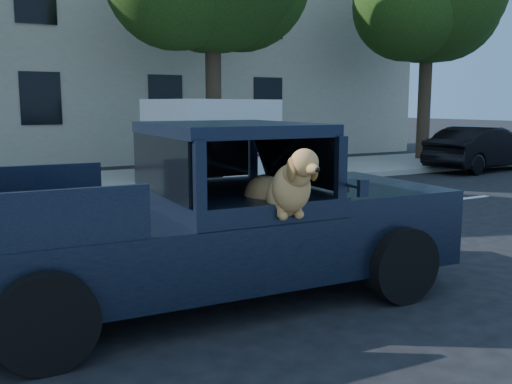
# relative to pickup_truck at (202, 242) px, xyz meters

# --- Properties ---
(ground) EXTENTS (120.00, 120.00, 0.00)m
(ground) POSITION_rel_pickup_truck_xyz_m (-0.55, -0.23, -0.62)
(ground) COLOR black
(ground) RESTS_ON ground
(far_sidewalk) EXTENTS (60.00, 4.00, 0.15)m
(far_sidewalk) POSITION_rel_pickup_truck_xyz_m (-0.55, 8.97, -0.55)
(far_sidewalk) COLOR gray
(far_sidewalk) RESTS_ON ground
(lane_stripes) EXTENTS (21.60, 0.14, 0.01)m
(lane_stripes) POSITION_rel_pickup_truck_xyz_m (1.45, 3.17, -0.62)
(lane_stripes) COLOR silver
(lane_stripes) RESTS_ON ground
(building_main) EXTENTS (26.00, 6.00, 9.00)m
(building_main) POSITION_rel_pickup_truck_xyz_m (2.45, 16.27, 3.88)
(building_main) COLOR beige
(building_main) RESTS_ON ground
(pickup_truck) EXTENTS (5.21, 2.72, 1.84)m
(pickup_truck) POSITION_rel_pickup_truck_xyz_m (0.00, 0.00, 0.00)
(pickup_truck) COLOR black
(pickup_truck) RESTS_ON ground
(mail_truck) EXTENTS (4.27, 3.03, 2.14)m
(mail_truck) POSITION_rel_pickup_truck_xyz_m (3.91, 7.72, 0.31)
(mail_truck) COLOR silver
(mail_truck) RESTS_ON ground
(parked_sedan) EXTENTS (1.99, 4.25, 1.35)m
(parked_sedan) POSITION_rel_pickup_truck_xyz_m (12.21, 6.67, 0.05)
(parked_sedan) COLOR black
(parked_sedan) RESTS_ON ground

